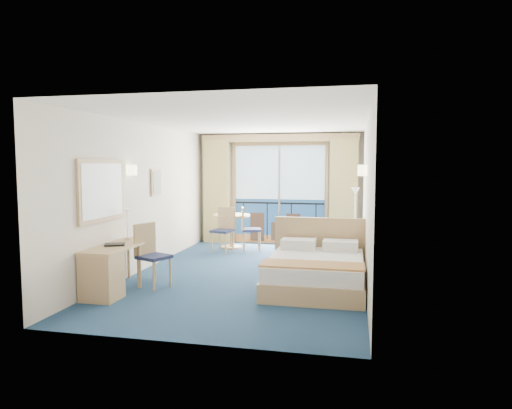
{
  "coord_description": "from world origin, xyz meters",
  "views": [
    {
      "loc": [
        1.81,
        -7.8,
        1.94
      ],
      "look_at": [
        0.07,
        0.2,
        1.23
      ],
      "focal_mm": 32.0,
      "sensor_mm": 36.0,
      "label": 1
    }
  ],
  "objects_px": {
    "desk_chair": "(150,251)",
    "table_chair_a": "(248,226)",
    "floor_lamp": "(355,204)",
    "round_table": "(231,223)",
    "bed": "(316,270)",
    "nightstand": "(351,256)",
    "desk": "(106,271)",
    "table_chair_b": "(224,227)",
    "armchair": "(341,243)"
  },
  "relations": [
    {
      "from": "floor_lamp",
      "to": "desk_chair",
      "type": "height_order",
      "value": "floor_lamp"
    },
    {
      "from": "round_table",
      "to": "table_chair_b",
      "type": "xyz_separation_m",
      "value": [
        -0.02,
        -0.52,
        -0.03
      ]
    },
    {
      "from": "bed",
      "to": "table_chair_b",
      "type": "xyz_separation_m",
      "value": [
        -2.26,
        2.61,
        0.28
      ]
    },
    {
      "from": "bed",
      "to": "table_chair_b",
      "type": "bearing_deg",
      "value": 130.88
    },
    {
      "from": "desk_chair",
      "to": "desk",
      "type": "bearing_deg",
      "value": 175.39
    },
    {
      "from": "armchair",
      "to": "desk_chair",
      "type": "distance_m",
      "value": 3.82
    },
    {
      "from": "armchair",
      "to": "desk_chair",
      "type": "relative_size",
      "value": 0.86
    },
    {
      "from": "desk",
      "to": "table_chair_a",
      "type": "height_order",
      "value": "table_chair_a"
    },
    {
      "from": "nightstand",
      "to": "floor_lamp",
      "type": "height_order",
      "value": "floor_lamp"
    },
    {
      "from": "desk",
      "to": "table_chair_b",
      "type": "distance_m",
      "value": 3.83
    },
    {
      "from": "bed",
      "to": "nightstand",
      "type": "height_order",
      "value": "bed"
    },
    {
      "from": "armchair",
      "to": "desk_chair",
      "type": "bearing_deg",
      "value": 4.09
    },
    {
      "from": "floor_lamp",
      "to": "round_table",
      "type": "relative_size",
      "value": 1.67
    },
    {
      "from": "desk",
      "to": "desk_chair",
      "type": "distance_m",
      "value": 0.82
    },
    {
      "from": "round_table",
      "to": "table_chair_b",
      "type": "bearing_deg",
      "value": -92.39
    },
    {
      "from": "bed",
      "to": "table_chair_b",
      "type": "height_order",
      "value": "bed"
    },
    {
      "from": "bed",
      "to": "armchair",
      "type": "xyz_separation_m",
      "value": [
        0.32,
        2.02,
        0.11
      ]
    },
    {
      "from": "bed",
      "to": "floor_lamp",
      "type": "relative_size",
      "value": 1.33
    },
    {
      "from": "bed",
      "to": "desk_chair",
      "type": "relative_size",
      "value": 1.91
    },
    {
      "from": "floor_lamp",
      "to": "desk_chair",
      "type": "relative_size",
      "value": 1.44
    },
    {
      "from": "armchair",
      "to": "desk_chair",
      "type": "xyz_separation_m",
      "value": [
        -2.92,
        -2.45,
        0.18
      ]
    },
    {
      "from": "bed",
      "to": "floor_lamp",
      "type": "xyz_separation_m",
      "value": [
        0.59,
        3.01,
        0.82
      ]
    },
    {
      "from": "table_chair_a",
      "to": "armchair",
      "type": "bearing_deg",
      "value": -128.19
    },
    {
      "from": "desk_chair",
      "to": "table_chair_a",
      "type": "bearing_deg",
      "value": 8.14
    },
    {
      "from": "table_chair_b",
      "to": "bed",
      "type": "bearing_deg",
      "value": -37.22
    },
    {
      "from": "armchair",
      "to": "table_chair_a",
      "type": "xyz_separation_m",
      "value": [
        -2.1,
        0.86,
        0.16
      ]
    },
    {
      "from": "nightstand",
      "to": "armchair",
      "type": "xyz_separation_m",
      "value": [
        -0.21,
        0.67,
        0.11
      ]
    },
    {
      "from": "bed",
      "to": "table_chair_b",
      "type": "relative_size",
      "value": 1.93
    },
    {
      "from": "floor_lamp",
      "to": "table_chair_b",
      "type": "bearing_deg",
      "value": -172.05
    },
    {
      "from": "desk_chair",
      "to": "table_chair_a",
      "type": "distance_m",
      "value": 3.41
    },
    {
      "from": "table_chair_a",
      "to": "desk",
      "type": "bearing_deg",
      "value": 147.7
    },
    {
      "from": "nightstand",
      "to": "table_chair_a",
      "type": "relative_size",
      "value": 0.57
    },
    {
      "from": "nightstand",
      "to": "table_chair_b",
      "type": "height_order",
      "value": "table_chair_b"
    },
    {
      "from": "floor_lamp",
      "to": "round_table",
      "type": "bearing_deg",
      "value": 177.62
    },
    {
      "from": "nightstand",
      "to": "round_table",
      "type": "bearing_deg",
      "value": 147.23
    },
    {
      "from": "desk_chair",
      "to": "round_table",
      "type": "xyz_separation_m",
      "value": [
        0.36,
        3.56,
        0.02
      ]
    },
    {
      "from": "table_chair_b",
      "to": "floor_lamp",
      "type": "bearing_deg",
      "value": 19.85
    },
    {
      "from": "table_chair_a",
      "to": "table_chair_b",
      "type": "distance_m",
      "value": 0.55
    },
    {
      "from": "table_chair_b",
      "to": "nightstand",
      "type": "bearing_deg",
      "value": -12.53
    },
    {
      "from": "desk",
      "to": "armchair",
      "type": "bearing_deg",
      "value": 43.93
    },
    {
      "from": "floor_lamp",
      "to": "desk",
      "type": "distance_m",
      "value": 5.51
    },
    {
      "from": "bed",
      "to": "nightstand",
      "type": "distance_m",
      "value": 1.45
    },
    {
      "from": "desk_chair",
      "to": "floor_lamp",
      "type": "bearing_deg",
      "value": -20.74
    },
    {
      "from": "nightstand",
      "to": "desk",
      "type": "distance_m",
      "value": 4.29
    },
    {
      "from": "desk",
      "to": "round_table",
      "type": "bearing_deg",
      "value": 80.37
    },
    {
      "from": "bed",
      "to": "round_table",
      "type": "distance_m",
      "value": 3.86
    },
    {
      "from": "nightstand",
      "to": "desk",
      "type": "relative_size",
      "value": 0.36
    },
    {
      "from": "bed",
      "to": "armchair",
      "type": "relative_size",
      "value": 2.23
    },
    {
      "from": "desk",
      "to": "round_table",
      "type": "height_order",
      "value": "round_table"
    },
    {
      "from": "floor_lamp",
      "to": "round_table",
      "type": "distance_m",
      "value": 2.87
    }
  ]
}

